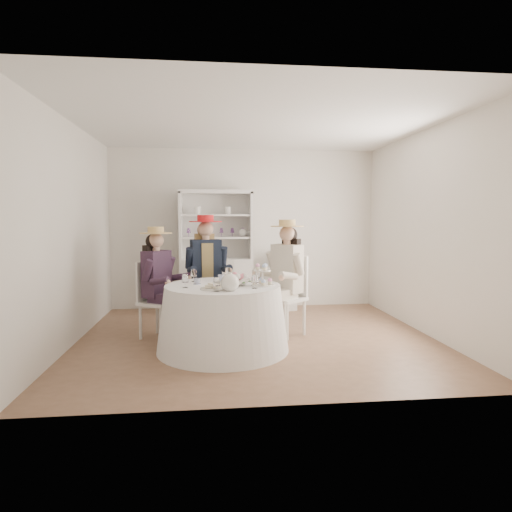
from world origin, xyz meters
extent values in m
plane|color=brown|center=(0.00, 0.00, 0.00)|extent=(4.50, 4.50, 0.00)
plane|color=white|center=(0.00, 0.00, 2.70)|extent=(4.50, 4.50, 0.00)
plane|color=silver|center=(0.00, 2.00, 1.35)|extent=(4.50, 0.00, 4.50)
plane|color=silver|center=(0.00, -2.00, 1.35)|extent=(4.50, 0.00, 4.50)
plane|color=silver|center=(-2.25, 0.00, 1.35)|extent=(0.00, 4.50, 4.50)
plane|color=silver|center=(2.25, 0.00, 1.35)|extent=(0.00, 4.50, 4.50)
cone|color=white|center=(-0.44, -0.43, 0.37)|extent=(1.53, 1.53, 0.75)
cylinder|color=white|center=(-0.44, -0.43, 0.76)|extent=(1.33, 1.33, 0.02)
cube|color=silver|center=(-0.49, 1.65, 0.44)|extent=(1.18, 0.45, 0.88)
cube|color=silver|center=(-0.49, 1.85, 1.42)|extent=(1.17, 0.05, 1.07)
cube|color=silver|center=(-0.49, 1.65, 1.95)|extent=(1.18, 0.45, 0.06)
cube|color=silver|center=(-1.05, 1.65, 1.42)|extent=(0.04, 0.44, 1.07)
cube|color=silver|center=(0.08, 1.65, 1.42)|extent=(0.04, 0.44, 1.07)
cube|color=silver|center=(-0.49, 1.65, 1.22)|extent=(1.10, 0.40, 0.03)
cube|color=silver|center=(-0.49, 1.65, 1.58)|extent=(1.10, 0.40, 0.03)
sphere|color=white|center=(-0.05, 1.65, 1.30)|extent=(0.14, 0.14, 0.14)
cube|color=silver|center=(0.58, 1.73, 0.36)|extent=(0.55, 0.55, 0.71)
cylinder|color=black|center=(0.58, 1.73, 0.85)|extent=(0.30, 0.30, 0.27)
cube|color=silver|center=(-1.25, 0.16, 0.46)|extent=(0.56, 0.56, 0.04)
cylinder|color=silver|center=(-1.20, -0.07, 0.22)|extent=(0.04, 0.04, 0.45)
cylinder|color=silver|center=(-1.03, 0.20, 0.22)|extent=(0.04, 0.04, 0.45)
cylinder|color=silver|center=(-1.47, 0.11, 0.22)|extent=(0.04, 0.04, 0.45)
cylinder|color=silver|center=(-1.30, 0.38, 0.22)|extent=(0.04, 0.04, 0.45)
cube|color=silver|center=(-1.40, 0.26, 0.73)|extent=(0.23, 0.34, 0.51)
cube|color=black|center=(-1.27, 0.17, 0.83)|extent=(0.37, 0.42, 0.59)
cube|color=black|center=(-1.20, 0.01, 0.54)|extent=(0.36, 0.30, 0.12)
cylinder|color=black|center=(-1.08, -0.06, 0.23)|extent=(0.10, 0.10, 0.47)
cylinder|color=black|center=(-1.35, -0.03, 0.90)|extent=(0.20, 0.17, 0.28)
cube|color=black|center=(-1.10, 0.17, 0.54)|extent=(0.36, 0.30, 0.12)
cylinder|color=black|center=(-0.98, 0.09, 0.23)|extent=(0.10, 0.10, 0.47)
cylinder|color=black|center=(-1.12, 0.32, 0.90)|extent=(0.20, 0.17, 0.28)
cylinder|color=#D8A889|center=(-1.27, 0.17, 1.14)|extent=(0.09, 0.09, 0.08)
sphere|color=#D8A889|center=(-1.27, 0.17, 1.26)|extent=(0.19, 0.19, 0.19)
sphere|color=black|center=(-1.30, 0.19, 1.24)|extent=(0.19, 0.19, 0.19)
cube|color=black|center=(-1.33, 0.21, 1.00)|extent=(0.20, 0.25, 0.38)
cylinder|color=tan|center=(-1.27, 0.17, 1.35)|extent=(0.40, 0.40, 0.01)
cylinder|color=tan|center=(-1.27, 0.17, 1.39)|extent=(0.20, 0.20, 0.08)
cube|color=silver|center=(-0.64, 0.55, 0.50)|extent=(0.53, 0.53, 0.04)
cylinder|color=silver|center=(-0.78, 0.33, 0.25)|extent=(0.04, 0.04, 0.49)
cylinder|color=silver|center=(-0.43, 0.41, 0.25)|extent=(0.04, 0.04, 0.49)
cylinder|color=silver|center=(-0.85, 0.68, 0.25)|extent=(0.04, 0.04, 0.49)
cylinder|color=silver|center=(-0.50, 0.76, 0.25)|extent=(0.04, 0.04, 0.49)
cube|color=silver|center=(-0.68, 0.74, 0.81)|extent=(0.42, 0.12, 0.56)
cube|color=#171F2F|center=(-0.65, 0.57, 0.92)|extent=(0.44, 0.30, 0.65)
cube|color=tan|center=(-0.65, 0.57, 0.92)|extent=(0.20, 0.27, 0.56)
cube|color=#171F2F|center=(-0.71, 0.39, 0.59)|extent=(0.22, 0.40, 0.13)
cylinder|color=#171F2F|center=(-0.68, 0.24, 0.26)|extent=(0.11, 0.11, 0.52)
cylinder|color=#171F2F|center=(-0.86, 0.48, 1.00)|extent=(0.14, 0.21, 0.31)
cube|color=#171F2F|center=(-0.51, 0.43, 0.59)|extent=(0.22, 0.40, 0.13)
cylinder|color=#171F2F|center=(-0.48, 0.28, 0.26)|extent=(0.11, 0.11, 0.52)
cylinder|color=#171F2F|center=(-0.41, 0.57, 1.00)|extent=(0.14, 0.21, 0.31)
cylinder|color=#D8A889|center=(-0.65, 0.57, 1.27)|extent=(0.10, 0.10, 0.09)
sphere|color=#D8A889|center=(-0.65, 0.57, 1.39)|extent=(0.21, 0.21, 0.21)
sphere|color=tan|center=(-0.66, 0.62, 1.37)|extent=(0.21, 0.21, 0.21)
cube|color=tan|center=(-0.66, 0.65, 1.11)|extent=(0.28, 0.14, 0.43)
cylinder|color=red|center=(-0.65, 0.57, 1.49)|extent=(0.45, 0.45, 0.01)
cylinder|color=red|center=(-0.65, 0.57, 1.53)|extent=(0.22, 0.22, 0.09)
cube|color=silver|center=(0.39, 0.11, 0.48)|extent=(0.61, 0.61, 0.04)
cylinder|color=silver|center=(0.15, 0.13, 0.24)|extent=(0.04, 0.04, 0.47)
cylinder|color=silver|center=(0.37, -0.13, 0.24)|extent=(0.04, 0.04, 0.47)
cylinder|color=silver|center=(0.42, 0.35, 0.24)|extent=(0.04, 0.04, 0.47)
cylinder|color=silver|center=(0.63, 0.09, 0.24)|extent=(0.04, 0.04, 0.47)
cube|color=silver|center=(0.54, 0.23, 0.77)|extent=(0.28, 0.34, 0.54)
cube|color=beige|center=(0.41, 0.12, 0.88)|extent=(0.41, 0.44, 0.62)
cube|color=beige|center=(0.23, 0.10, 0.57)|extent=(0.37, 0.34, 0.13)
cylinder|color=beige|center=(0.11, 0.01, 0.25)|extent=(0.11, 0.11, 0.49)
cylinder|color=beige|center=(0.23, 0.27, 0.96)|extent=(0.21, 0.19, 0.30)
cube|color=beige|center=(0.35, -0.05, 0.57)|extent=(0.37, 0.34, 0.13)
cylinder|color=beige|center=(0.24, -0.14, 0.25)|extent=(0.11, 0.11, 0.49)
cylinder|color=beige|center=(0.52, -0.08, 0.96)|extent=(0.21, 0.19, 0.30)
cylinder|color=#D8A889|center=(0.41, 0.12, 1.22)|extent=(0.10, 0.10, 0.09)
sphere|color=#D8A889|center=(0.41, 0.12, 1.33)|extent=(0.20, 0.20, 0.20)
sphere|color=black|center=(0.45, 0.15, 1.32)|extent=(0.20, 0.20, 0.20)
cube|color=black|center=(0.47, 0.18, 1.07)|extent=(0.23, 0.25, 0.41)
cylinder|color=tan|center=(0.41, 0.12, 1.43)|extent=(0.43, 0.43, 0.01)
cylinder|color=tan|center=(0.41, 0.12, 1.47)|extent=(0.22, 0.22, 0.09)
cube|color=silver|center=(-0.39, 1.30, 0.42)|extent=(0.40, 0.40, 0.04)
cylinder|color=silver|center=(-0.23, 1.44, 0.21)|extent=(0.03, 0.03, 0.41)
cylinder|color=silver|center=(-0.53, 1.46, 0.21)|extent=(0.03, 0.03, 0.41)
cylinder|color=silver|center=(-0.25, 1.14, 0.21)|extent=(0.03, 0.03, 0.41)
cylinder|color=silver|center=(-0.55, 1.16, 0.21)|extent=(0.03, 0.03, 0.41)
cube|color=silver|center=(-0.40, 1.14, 0.67)|extent=(0.36, 0.05, 0.47)
imported|color=white|center=(-0.74, -0.36, 0.80)|extent=(0.08, 0.08, 0.06)
imported|color=white|center=(-0.46, -0.13, 0.80)|extent=(0.09, 0.09, 0.07)
imported|color=white|center=(-0.21, -0.29, 0.80)|extent=(0.10, 0.10, 0.06)
imported|color=white|center=(-0.25, -0.48, 0.80)|extent=(0.31, 0.31, 0.06)
sphere|color=pink|center=(-0.20, -0.51, 0.86)|extent=(0.07, 0.07, 0.07)
sphere|color=white|center=(-0.21, -0.48, 0.86)|extent=(0.07, 0.07, 0.07)
sphere|color=pink|center=(-0.24, -0.46, 0.86)|extent=(0.07, 0.07, 0.07)
sphere|color=white|center=(-0.28, -0.46, 0.86)|extent=(0.07, 0.07, 0.07)
sphere|color=pink|center=(-0.31, -0.48, 0.86)|extent=(0.07, 0.07, 0.07)
sphere|color=white|center=(-0.32, -0.51, 0.86)|extent=(0.07, 0.07, 0.07)
sphere|color=pink|center=(-0.31, -0.55, 0.86)|extent=(0.07, 0.07, 0.07)
sphere|color=white|center=(-0.28, -0.57, 0.86)|extent=(0.07, 0.07, 0.07)
sphere|color=pink|center=(-0.24, -0.57, 0.86)|extent=(0.07, 0.07, 0.07)
sphere|color=white|center=(-0.21, -0.55, 0.86)|extent=(0.07, 0.07, 0.07)
sphere|color=white|center=(-0.38, -0.85, 0.85)|extent=(0.20, 0.20, 0.20)
cylinder|color=white|center=(-0.26, -0.85, 0.86)|extent=(0.12, 0.03, 0.09)
cylinder|color=white|center=(-0.38, -0.85, 0.95)|extent=(0.04, 0.04, 0.02)
cylinder|color=white|center=(-0.56, -0.73, 0.77)|extent=(0.29, 0.29, 0.01)
cube|color=beige|center=(-0.61, -0.75, 0.80)|extent=(0.07, 0.04, 0.03)
cube|color=beige|center=(-0.56, -0.73, 0.81)|extent=(0.08, 0.06, 0.03)
cube|color=beige|center=(-0.50, -0.71, 0.80)|extent=(0.08, 0.07, 0.03)
cube|color=beige|center=(-0.58, -0.68, 0.81)|extent=(0.08, 0.08, 0.03)
cube|color=beige|center=(-0.52, -0.77, 0.80)|extent=(0.07, 0.08, 0.03)
cylinder|color=white|center=(0.00, -0.54, 0.77)|extent=(0.26, 0.26, 0.01)
cylinder|color=white|center=(0.00, -0.54, 0.85)|extent=(0.02, 0.02, 0.17)
cylinder|color=white|center=(0.00, -0.54, 0.94)|extent=(0.20, 0.20, 0.01)
camera|label=1|loc=(-0.59, -5.34, 1.53)|focal=30.00mm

